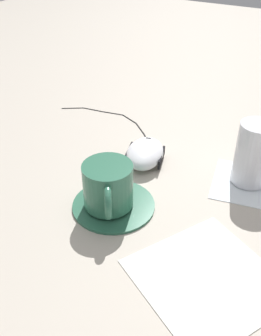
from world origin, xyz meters
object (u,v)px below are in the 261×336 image
at_px(saucer, 114,204).
at_px(coffee_cup, 108,186).
at_px(computer_mouse, 145,153).
at_px(drinking_glass, 254,154).

bearing_deg(saucer, coffee_cup, -114.71).
bearing_deg(computer_mouse, drinking_glass, 11.94).
bearing_deg(drinking_glass, coffee_cup, -132.18).
xyz_separation_m(saucer, computer_mouse, (-0.02, 0.14, 0.01)).
relative_size(saucer, drinking_glass, 1.21).
xyz_separation_m(coffee_cup, computer_mouse, (-0.02, 0.15, -0.03)).
xyz_separation_m(saucer, coffee_cup, (-0.00, -0.01, 0.04)).
distance_m(saucer, drinking_glass, 0.25).
bearing_deg(computer_mouse, saucer, -81.59).
relative_size(saucer, coffee_cup, 1.33).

